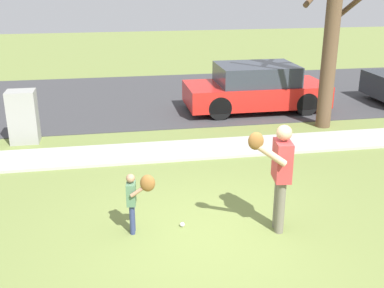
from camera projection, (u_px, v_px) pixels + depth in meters
ground_plane at (177, 153)px, 10.41m from camera, size 48.00×48.00×0.00m
sidewalk_strip at (177, 151)px, 10.49m from camera, size 36.00×1.20×0.06m
road_surface at (154, 97)px, 15.13m from camera, size 36.00×6.80×0.02m
person_adult at (279, 168)px, 6.94m from camera, size 0.74×0.60×1.70m
person_child at (136, 194)px, 6.96m from camera, size 0.44×0.43×1.02m
baseball at (182, 225)px, 7.37m from camera, size 0.07×0.07×0.07m
utility_cabinet at (23, 117)px, 10.92m from camera, size 0.64×0.52×1.24m
street_tree_near at (332, 29)px, 11.42m from camera, size 1.84×1.88×4.66m
parked_hatchback_red at (256, 88)px, 13.49m from camera, size 4.00×1.75×1.33m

